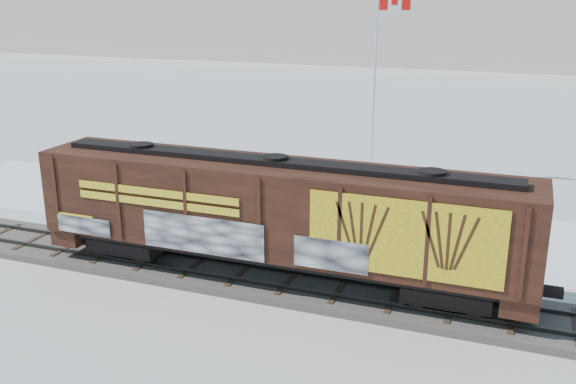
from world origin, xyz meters
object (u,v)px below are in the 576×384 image
at_px(car_dark, 466,218).
at_px(hopper_railcar, 275,212).
at_px(car_white, 320,204).
at_px(car_silver, 214,188).
at_px(flagpole, 375,112).

bearing_deg(car_dark, hopper_railcar, 162.92).
height_order(car_white, car_dark, car_white).
distance_m(car_silver, car_dark, 13.04).
bearing_deg(car_white, flagpole, 12.22).
relative_size(flagpole, car_dark, 2.07).
bearing_deg(car_white, hopper_railcar, -158.17).
bearing_deg(hopper_railcar, flagpole, 90.10).
height_order(hopper_railcar, car_white, hopper_railcar).
xyz_separation_m(hopper_railcar, car_dark, (6.20, 8.12, -2.16)).
distance_m(hopper_railcar, flagpole, 15.92).
height_order(flagpole, car_silver, flagpole).
height_order(car_silver, car_white, car_white).
xyz_separation_m(car_silver, car_dark, (13.03, -0.25, 0.00)).
xyz_separation_m(flagpole, car_white, (-0.65, -8.32, -3.20)).
distance_m(hopper_railcar, car_silver, 11.02).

